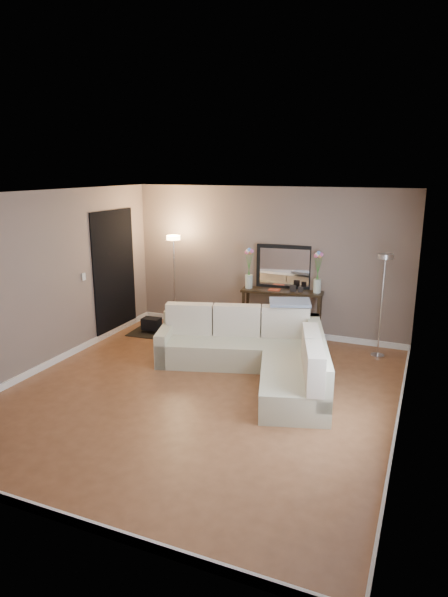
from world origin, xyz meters
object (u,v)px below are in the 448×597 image
at_px(sectional_sofa, 259,352).
at_px(console_table, 277,311).
at_px(floor_lamp_lit, 174,263).
at_px(floor_lamp_unlit, 383,285).

height_order(sectional_sofa, console_table, console_table).
bearing_deg(floor_lamp_lit, floor_lamp_unlit, -1.22).
height_order(floor_lamp_lit, floor_lamp_unlit, floor_lamp_lit).
xyz_separation_m(sectional_sofa, floor_lamp_unlit, (1.53, 1.35, 0.85)).
height_order(sectional_sofa, floor_lamp_unlit, floor_lamp_unlit).
xyz_separation_m(floor_lamp_lit, floor_lamp_unlit, (3.66, -0.08, -0.06)).
xyz_separation_m(sectional_sofa, floor_lamp_lit, (-2.13, 1.43, 0.90)).
bearing_deg(floor_lamp_unlit, floor_lamp_lit, 178.78).
relative_size(console_table, floor_lamp_lit, 0.83).
bearing_deg(floor_lamp_lit, console_table, 5.52).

